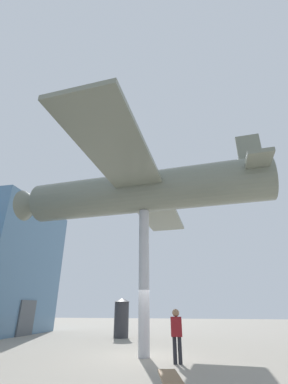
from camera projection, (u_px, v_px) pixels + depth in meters
The scene contains 6 objects.
ground_plane at pixel (144, 358), 10.12m from camera, with size 80.00×80.00×0.00m, color gray.
support_pylon_central at pixel (144, 276), 11.38m from camera, with size 0.47×0.47×6.15m.
suspended_airplane at pixel (139, 192), 13.15m from camera, with size 14.14×13.66×3.46m.
visitor_person at pixel (177, 331), 9.34m from camera, with size 0.26×0.42×1.76m.
plaza_bench at pixel (170, 380), 5.31m from camera, with size 1.48×0.71×0.50m.
info_kiosk at pixel (121, 317), 17.17m from camera, with size 1.11×1.11×2.41m.
Camera 1 is at (-11.69, -2.30, 1.81)m, focal length 24.00 mm.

